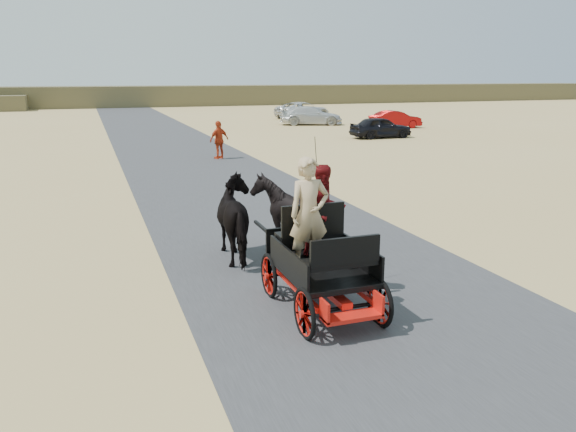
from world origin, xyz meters
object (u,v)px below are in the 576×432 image
object	(u,v)px
car_a	(381,127)
car_d	(303,110)
car_c	(311,116)
horse_left	(240,219)
pedestrian	(219,140)
carriage	(321,288)
car_b	(395,119)
horse_right	(290,215)

from	to	relation	value
car_a	car_d	size ratio (longest dim) A/B	0.74
car_a	car_c	bearing A→B (deg)	3.34
car_a	car_d	xyz separation A→B (m)	(1.24, 16.39, 0.07)
horse_left	pedestrian	world-z (taller)	pedestrian
carriage	car_d	world-z (taller)	car_d
horse_left	car_c	size ratio (longest dim) A/B	0.42
car_b	car_d	xyz separation A→B (m)	(-2.91, 11.00, 0.09)
horse_right	horse_left	bearing A→B (deg)	0.00
horse_left	car_b	distance (m)	30.79
car_c	horse_left	bearing A→B (deg)	173.28
horse_left	carriage	bearing A→B (deg)	100.39
car_b	car_c	bearing A→B (deg)	46.59
car_d	car_c	bearing A→B (deg)	145.11
car_d	carriage	bearing A→B (deg)	140.03
pedestrian	car_c	size ratio (longest dim) A/B	0.36
horse_left	car_d	size ratio (longest dim) A/B	0.40
carriage	car_d	bearing A→B (deg)	69.32
horse_left	car_c	distance (m)	32.33
horse_left	pedestrian	size ratio (longest dim) A/B	1.16
pedestrian	car_a	distance (m)	12.37
horse_right	pedestrian	size ratio (longest dim) A/B	0.98
horse_right	car_d	world-z (taller)	horse_right
horse_left	car_d	xyz separation A→B (m)	(15.23, 35.88, -0.14)
horse_left	horse_right	world-z (taller)	horse_right
carriage	horse_right	xyz separation A→B (m)	(0.55, 3.00, 0.49)
car_b	horse_right	bearing A→B (deg)	146.08
horse_right	car_b	distance (m)	30.15
carriage	horse_left	bearing A→B (deg)	100.39
carriage	horse_right	distance (m)	3.09
car_a	car_b	bearing A→B (deg)	-37.49
horse_right	car_c	xyz separation A→B (m)	(12.32, 29.41, -0.16)
car_c	car_b	bearing A→B (deg)	-116.08
horse_left	car_c	world-z (taller)	horse_left
car_b	car_d	bearing A→B (deg)	15.30
pedestrian	horse_right	bearing A→B (deg)	58.75
horse_left	car_a	world-z (taller)	horse_left
horse_left	car_d	world-z (taller)	horse_left
carriage	car_a	xyz separation A→B (m)	(13.44, 22.49, 0.28)
horse_right	car_a	bearing A→B (deg)	-123.48
carriage	car_b	size ratio (longest dim) A/B	0.64
car_a	car_d	distance (m)	16.44
horse_left	car_a	bearing A→B (deg)	-125.67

